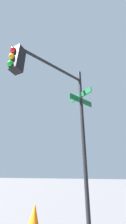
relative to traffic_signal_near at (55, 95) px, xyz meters
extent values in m
cylinder|color=black|center=(-0.51, -1.04, -1.06)|extent=(0.12, 0.12, 5.12)
cylinder|color=black|center=(0.02, 0.05, 1.09)|extent=(1.14, 2.22, 0.09)
cube|color=black|center=(0.55, 1.14, 0.64)|extent=(0.28, 0.28, 0.80)
sphere|color=red|center=(0.62, 1.27, 0.89)|extent=(0.18, 0.18, 0.18)
sphere|color=orange|center=(0.62, 1.27, 0.64)|extent=(0.18, 0.18, 0.18)
sphere|color=green|center=(0.62, 1.27, 0.39)|extent=(0.18, 0.18, 0.18)
cube|color=#0F5128|center=(-0.51, -1.04, 0.21)|extent=(0.52, 1.01, 0.20)
cube|color=#0F5128|center=(-0.51, -1.04, 0.43)|extent=(0.92, 0.47, 0.20)
cone|color=orange|center=(0.97, -0.74, -3.30)|extent=(0.36, 0.36, 0.64)
camera|label=1|loc=(-1.80, 3.13, -2.24)|focal=21.96mm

